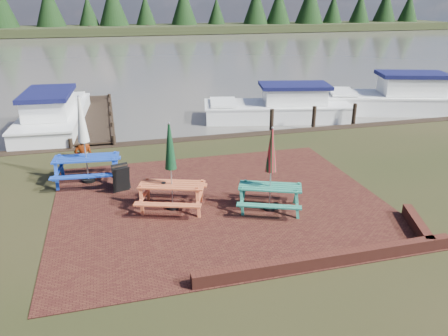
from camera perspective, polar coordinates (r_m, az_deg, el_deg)
name	(u,v)px	position (r m, az deg, el deg)	size (l,w,h in m)	color
ground	(229,219)	(11.42, 0.67, -6.66)	(120.00, 120.00, 0.00)	black
paving	(220,202)	(12.28, -0.58, -4.50)	(9.00, 7.50, 0.02)	#391612
brick_wall	(352,251)	(10.20, 16.37, -10.36)	(6.21, 1.79, 0.30)	#4C1E16
water	(132,54)	(47.09, -11.88, 14.40)	(120.00, 60.00, 0.02)	#4E4A43
far_treeline	(118,11)	(75.78, -13.62, 19.25)	(120.00, 10.00, 8.10)	black
picnic_table_teal	(270,182)	(11.62, 6.07, -1.87)	(2.09, 1.99, 2.30)	#277E65
picnic_table_red	(171,180)	(11.67, -6.87, -1.59)	(2.14, 2.03, 2.41)	#D05E35
picnic_table_blue	(85,153)	(13.93, -17.64, 1.83)	(2.10, 1.90, 2.69)	#163BA8
chalkboard	(121,178)	(13.18, -13.29, -1.31)	(0.53, 0.60, 0.80)	black
jetty	(94,117)	(21.64, -16.62, 6.44)	(1.76, 9.08, 1.00)	black
boat_jetty	(54,117)	(20.90, -21.31, 6.23)	(2.94, 7.32, 2.08)	white
boat_near	(280,108)	(21.52, 7.32, 7.77)	(7.32, 3.83, 1.89)	white
boat_far	(396,99)	(24.46, 21.52, 8.34)	(7.55, 4.51, 2.22)	white
person	(81,135)	(16.08, -18.13, 4.08)	(0.64, 0.42, 1.75)	gray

